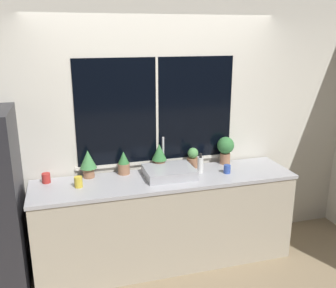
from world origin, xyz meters
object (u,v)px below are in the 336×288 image
object	(u,v)px
potted_plant_far_left	(88,162)
potted_plant_center	(159,156)
mug_blue	(227,169)
soap_bottle	(200,165)
mug_yellow	(78,182)
potted_plant_right	(193,158)
potted_plant_far_right	(226,148)
potted_plant_left	(124,163)
mug_red	(46,178)
sink	(169,172)

from	to	relation	value
potted_plant_far_left	potted_plant_center	bearing A→B (deg)	0.00
potted_plant_far_left	mug_blue	world-z (taller)	potted_plant_far_left
soap_bottle	mug_yellow	world-z (taller)	soap_bottle
potted_plant_right	potted_plant_far_right	world-z (taller)	potted_plant_far_right
potted_plant_left	mug_red	bearing A→B (deg)	-177.67
potted_plant_center	mug_blue	xyz separation A→B (m)	(0.65, -0.27, -0.12)
sink	potted_plant_far_left	world-z (taller)	sink
potted_plant_right	sink	bearing A→B (deg)	-149.32
sink	potted_plant_center	xyz separation A→B (m)	(-0.05, 0.19, 0.11)
mug_red	mug_blue	xyz separation A→B (m)	(1.78, -0.24, -0.00)
potted_plant_far_right	mug_yellow	distance (m)	1.61
potted_plant_left	mug_blue	distance (m)	1.06
potted_plant_left	potted_plant_far_right	size ratio (longest dim) A/B	0.79
potted_plant_far_left	potted_plant_far_right	world-z (taller)	potted_plant_far_right
potted_plant_far_left	potted_plant_left	bearing A→B (deg)	0.00
potted_plant_far_right	soap_bottle	world-z (taller)	potted_plant_far_right
sink	potted_plant_right	bearing A→B (deg)	30.68
mug_red	mug_yellow	world-z (taller)	mug_yellow
mug_blue	mug_yellow	bearing A→B (deg)	178.14
sink	potted_plant_far_left	size ratio (longest dim) A/B	1.74
potted_plant_far_right	potted_plant_far_left	bearing A→B (deg)	180.00
potted_plant_left	mug_yellow	size ratio (longest dim) A/B	2.33
potted_plant_center	mug_yellow	world-z (taller)	potted_plant_center
sink	potted_plant_left	distance (m)	0.47
mug_red	mug_yellow	distance (m)	0.35
potted_plant_left	potted_plant_right	xyz separation A→B (m)	(0.75, 0.00, -0.02)
potted_plant_far_right	soap_bottle	distance (m)	0.42
sink	potted_plant_center	bearing A→B (deg)	104.88
soap_bottle	mug_blue	size ratio (longest dim) A/B	2.43
potted_plant_right	potted_plant_far_right	distance (m)	0.39
mug_blue	soap_bottle	bearing A→B (deg)	162.20
sink	soap_bottle	xyz separation A→B (m)	(0.33, -0.00, 0.04)
mug_red	potted_plant_right	bearing A→B (deg)	1.17
potted_plant_left	sink	bearing A→B (deg)	-24.15
potted_plant_right	soap_bottle	size ratio (longest dim) A/B	1.01
sink	mug_red	bearing A→B (deg)	172.30
potted_plant_left	soap_bottle	size ratio (longest dim) A/B	1.13
mug_yellow	mug_blue	distance (m)	1.49
potted_plant_center	potted_plant_right	xyz separation A→B (m)	(0.37, 0.00, -0.06)
potted_plant_center	mug_blue	size ratio (longest dim) A/B	3.31
potted_plant_center	mug_yellow	size ratio (longest dim) A/B	2.79
soap_bottle	mug_red	size ratio (longest dim) A/B	2.22
potted_plant_far_left	mug_blue	xyz separation A→B (m)	(1.37, -0.27, -0.12)
potted_plant_far_left	mug_yellow	distance (m)	0.28
potted_plant_left	potted_plant_right	bearing A→B (deg)	0.00
potted_plant_center	mug_red	size ratio (longest dim) A/B	3.02
mug_red	mug_yellow	xyz separation A→B (m)	(0.29, -0.20, 0.00)
mug_red	potted_plant_left	bearing A→B (deg)	2.33
potted_plant_left	soap_bottle	bearing A→B (deg)	-14.10
mug_blue	potted_plant_far_right	bearing A→B (deg)	69.74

